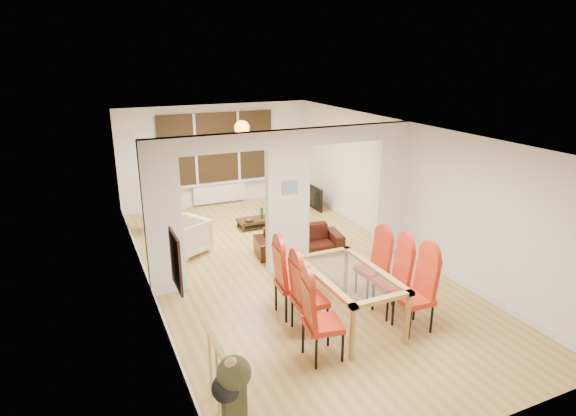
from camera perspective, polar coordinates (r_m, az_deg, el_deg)
floor at (r=9.07m, az=-0.05°, el=-7.17°), size 5.00×9.00×0.01m
room_walls at (r=8.59m, az=-0.05°, el=0.69°), size 5.00×9.00×2.60m
divider_wall at (r=8.59m, az=-0.05°, el=0.69°), size 5.00×0.18×2.60m
bay_window_blinds at (r=12.61m, az=-8.39°, el=7.07°), size 3.00×0.08×1.80m
radiator at (r=12.85m, az=-8.10°, el=1.78°), size 1.40×0.08×0.50m
pendant_light at (r=11.51m, az=-5.49°, el=9.42°), size 0.36×0.36×0.36m
stair_newel at (r=5.53m, az=-8.23°, el=-19.01°), size 0.40×1.20×1.10m
wall_poster at (r=5.64m, az=-13.17°, el=-6.16°), size 0.04×0.52×0.67m
pillar_photo at (r=8.42m, az=0.23°, el=2.46°), size 0.30×0.03×0.25m
dining_table at (r=7.28m, az=7.21°, el=-10.46°), size 0.98×1.74×0.82m
dining_chair_la at (r=6.39m, az=4.19°, el=-12.90°), size 0.54×0.54×1.17m
dining_chair_lb at (r=6.95m, az=2.61°, el=-10.25°), size 0.49×0.49×1.15m
dining_chair_lc at (r=7.35m, az=0.56°, el=-8.40°), size 0.51×0.51×1.18m
dining_chair_ra at (r=7.19m, az=14.72°, el=-9.73°), size 0.49×0.49×1.17m
dining_chair_rb at (r=7.55m, az=12.20°, el=-8.30°), size 0.51×0.51×1.14m
dining_chair_rc at (r=8.01m, az=9.88°, el=-6.83°), size 0.47×0.47×1.06m
sofa at (r=9.67m, az=1.31°, el=-3.86°), size 1.82×0.92×0.51m
armchair at (r=9.80m, az=-12.01°, el=-3.32°), size 1.05×1.06×0.71m
person at (r=10.93m, az=-15.36°, el=1.30°), size 0.64×0.45×1.66m
television at (r=12.41m, az=2.48°, el=1.35°), size 1.04×0.15×0.60m
coffee_table at (r=11.11m, az=-3.68°, el=-1.77°), size 0.89×0.46×0.20m
bottle at (r=11.05m, az=-3.12°, el=-0.56°), size 0.07×0.07×0.27m
bowl at (r=10.91m, az=-4.61°, el=-1.46°), size 0.21×0.21×0.05m
shoes at (r=8.70m, az=2.08°, el=-7.92°), size 0.26×0.28×0.11m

